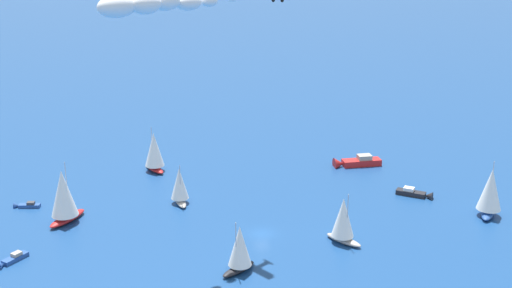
# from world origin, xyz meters

# --- Properties ---
(ground_plane) EXTENTS (2000.00, 2000.00, 0.00)m
(ground_plane) POSITION_xyz_m (0.00, 0.00, 0.00)
(ground_plane) COLOR navy
(sailboat_near_centre) EXTENTS (7.92, 4.71, 9.96)m
(sailboat_near_centre) POSITION_xyz_m (-38.93, -6.31, 4.55)
(sailboat_near_centre) COLOR #B21E1E
(sailboat_near_centre) RESTS_ON ground_plane
(motorboat_far_port) EXTENTS (3.42, 5.08, 1.46)m
(motorboat_far_port) POSITION_xyz_m (-31.44, -35.30, 0.39)
(motorboat_far_port) COLOR #23478C
(motorboat_far_port) RESTS_ON ground_plane
(sailboat_far_stbd) EXTENTS (6.83, 7.86, 10.55)m
(sailboat_far_stbd) POSITION_xyz_m (12.91, 41.58, 4.82)
(sailboat_far_stbd) COLOR #23478C
(sailboat_far_stbd) RESTS_ON ground_plane
(motorboat_inshore) EXTENTS (6.94, 5.81, 2.10)m
(motorboat_inshore) POSITION_xyz_m (-0.71, 35.74, 0.57)
(motorboat_inshore) COLOR black
(motorboat_inshore) RESTS_ON ground_plane
(sailboat_offshore) EXTENTS (7.39, 4.96, 9.19)m
(sailboat_offshore) POSITION_xyz_m (9.35, 10.86, 4.20)
(sailboat_offshore) COLOR #9E9993
(sailboat_offshore) RESTS_ON ground_plane
(sailboat_trailing) EXTENTS (6.59, 4.04, 8.23)m
(sailboat_trailing) POSITION_xyz_m (-19.45, -7.90, 3.76)
(sailboat_trailing) COLOR #9E9993
(sailboat_trailing) RESTS_ON ground_plane
(sailboat_ahead) EXTENTS (7.32, 8.66, 11.49)m
(sailboat_ahead) POSITION_xyz_m (-20.95, -29.87, 5.25)
(sailboat_ahead) COLOR #B21E1E
(sailboat_ahead) RESTS_ON ground_plane
(motorboat_mid_cluster) EXTENTS (4.12, 5.53, 1.62)m
(motorboat_mid_cluster) POSITION_xyz_m (-9.62, -41.17, 0.44)
(motorboat_mid_cluster) COLOR #23478C
(motorboat_mid_cluster) RESTS_ON ground_plane
(motorboat_outer_ring_a) EXTENTS (5.88, 11.25, 3.16)m
(motorboat_outer_ring_a) POSITION_xyz_m (-21.04, 35.28, 0.85)
(motorboat_outer_ring_a) COLOR #B21E1E
(motorboat_outer_ring_a) RESTS_ON ground_plane
(sailboat_outer_ring_b) EXTENTS (4.78, 7.04, 8.77)m
(sailboat_outer_ring_b) POSITION_xyz_m (10.25, -9.39, 4.00)
(sailboat_outer_ring_b) COLOR black
(sailboat_outer_ring_b) RESTS_ON ground_plane
(smoke_trail_wingman) EXTENTS (8.86, 24.43, 2.87)m
(smoke_trail_wingman) POSITION_xyz_m (15.35, -23.35, 43.18)
(smoke_trail_wingman) COLOR white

